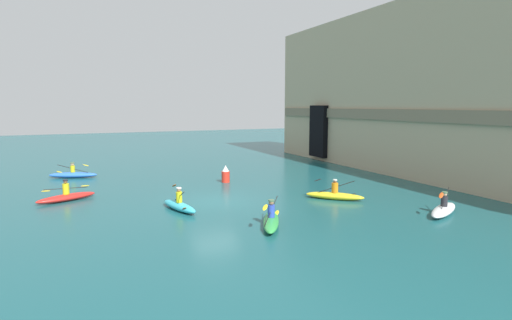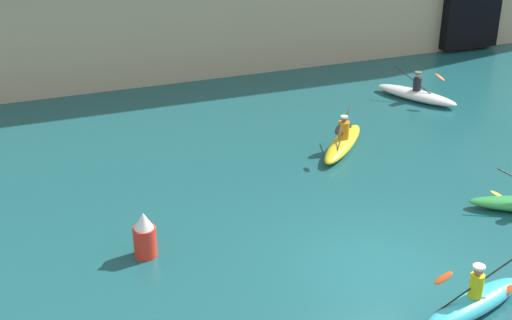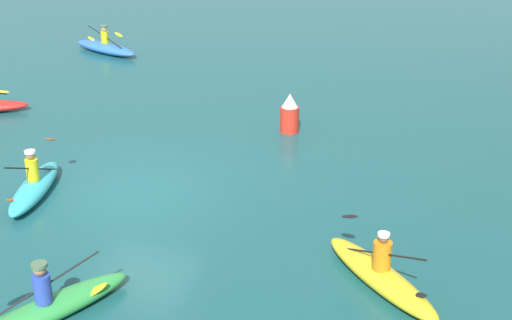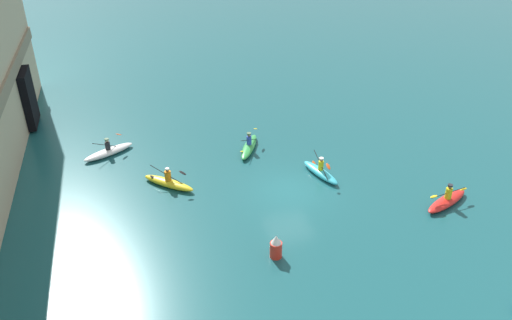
% 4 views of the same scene
% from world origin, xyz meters
% --- Properties ---
extents(ground_plane, '(120.00, 120.00, 0.00)m').
position_xyz_m(ground_plane, '(0.00, 0.00, 0.00)').
color(ground_plane, '#195156').
extents(kayak_green, '(3.24, 2.11, 1.13)m').
position_xyz_m(kayak_green, '(5.13, 0.86, 0.23)').
color(kayak_green, green).
rests_on(kayak_green, ground).
extents(kayak_white, '(2.23, 3.22, 1.18)m').
position_xyz_m(kayak_white, '(6.82, 9.21, 0.22)').
color(kayak_white, white).
rests_on(kayak_white, ground).
extents(kayak_yellow, '(2.66, 2.74, 1.15)m').
position_xyz_m(kayak_yellow, '(2.24, 6.17, 0.25)').
color(kayak_yellow, yellow).
rests_on(kayak_yellow, ground).
extents(kayak_red, '(1.97, 3.19, 1.18)m').
position_xyz_m(kayak_red, '(-3.40, -7.33, 0.24)').
color(kayak_red, red).
rests_on(kayak_red, ground).
extents(kayak_cyan, '(2.99, 1.41, 1.19)m').
position_xyz_m(kayak_cyan, '(1.02, -2.18, 0.24)').
color(kayak_cyan, '#33B2C6').
rests_on(kayak_cyan, ground).
extents(marker_buoy, '(0.55, 0.55, 1.15)m').
position_xyz_m(marker_buoy, '(-4.89, 2.36, 0.54)').
color(marker_buoy, red).
rests_on(marker_buoy, ground).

